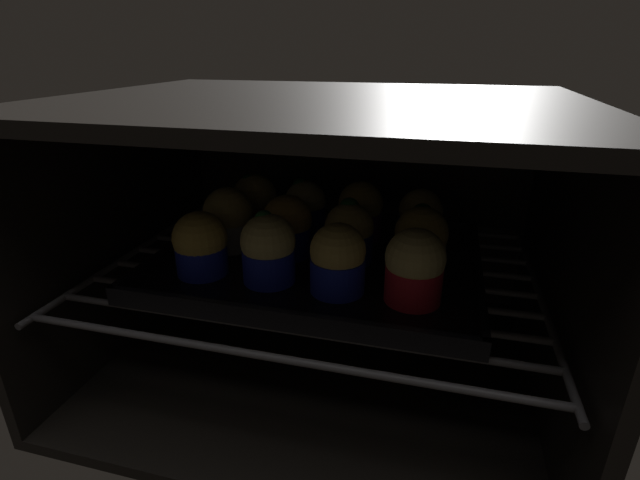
{
  "coord_description": "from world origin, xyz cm",
  "views": [
    {
      "loc": [
        14.31,
        -31.14,
        40.81
      ],
      "look_at": [
        0.0,
        22.85,
        17.59
      ],
      "focal_mm": 26.24,
      "sensor_mm": 36.0,
      "label": 1
    }
  ],
  "objects_px": {
    "muffin_row0_col2": "(338,260)",
    "muffin_row2_col0": "(255,202)",
    "muffin_row2_col1": "(305,208)",
    "muffin_row1_col2": "(349,234)",
    "baking_tray": "(320,260)",
    "muffin_row0_col0": "(201,245)",
    "muffin_row0_col3": "(415,267)",
    "muffin_row1_col0": "(229,219)",
    "muffin_row1_col1": "(287,227)",
    "muffin_row1_col3": "(421,239)",
    "muffin_row2_col3": "(420,218)",
    "muffin_row2_col2": "(360,211)",
    "muffin_row0_col1": "(268,249)"
  },
  "relations": [
    {
      "from": "muffin_row0_col2",
      "to": "baking_tray",
      "type": "bearing_deg",
      "value": 116.94
    },
    {
      "from": "muffin_row1_col0",
      "to": "muffin_row2_col1",
      "type": "height_order",
      "value": "muffin_row1_col0"
    },
    {
      "from": "muffin_row2_col1",
      "to": "muffin_row2_col2",
      "type": "relative_size",
      "value": 0.96
    },
    {
      "from": "muffin_row0_col0",
      "to": "muffin_row1_col1",
      "type": "height_order",
      "value": "muffin_row1_col1"
    },
    {
      "from": "muffin_row1_col1",
      "to": "muffin_row1_col2",
      "type": "xyz_separation_m",
      "value": [
        0.08,
        0.0,
        -0.0
      ]
    },
    {
      "from": "muffin_row1_col2",
      "to": "muffin_row2_col2",
      "type": "distance_m",
      "value": 0.08
    },
    {
      "from": "muffin_row2_col2",
      "to": "muffin_row0_col0",
      "type": "bearing_deg",
      "value": -135.51
    },
    {
      "from": "muffin_row0_col3",
      "to": "muffin_row1_col0",
      "type": "distance_m",
      "value": 0.27
    },
    {
      "from": "muffin_row1_col1",
      "to": "muffin_row2_col1",
      "type": "xyz_separation_m",
      "value": [
        -0.0,
        0.09,
        -0.0
      ]
    },
    {
      "from": "muffin_row0_col1",
      "to": "muffin_row1_col0",
      "type": "relative_size",
      "value": 1.01
    },
    {
      "from": "muffin_row1_col1",
      "to": "muffin_row2_col1",
      "type": "distance_m",
      "value": 0.09
    },
    {
      "from": "baking_tray",
      "to": "muffin_row0_col2",
      "type": "distance_m",
      "value": 0.1
    },
    {
      "from": "muffin_row0_col3",
      "to": "baking_tray",
      "type": "bearing_deg",
      "value": 146.51
    },
    {
      "from": "baking_tray",
      "to": "muffin_row1_col3",
      "type": "distance_m",
      "value": 0.13
    },
    {
      "from": "muffin_row1_col3",
      "to": "muffin_row2_col0",
      "type": "relative_size",
      "value": 0.97
    },
    {
      "from": "muffin_row0_col1",
      "to": "muffin_row1_col2",
      "type": "xyz_separation_m",
      "value": [
        0.08,
        0.08,
        -0.0
      ]
    },
    {
      "from": "muffin_row0_col1",
      "to": "muffin_row2_col0",
      "type": "relative_size",
      "value": 1.03
    },
    {
      "from": "muffin_row0_col0",
      "to": "muffin_row1_col3",
      "type": "height_order",
      "value": "muffin_row1_col3"
    },
    {
      "from": "muffin_row1_col1",
      "to": "muffin_row1_col3",
      "type": "bearing_deg",
      "value": 0.79
    },
    {
      "from": "muffin_row0_col1",
      "to": "muffin_row2_col3",
      "type": "bearing_deg",
      "value": 45.74
    },
    {
      "from": "muffin_row1_col1",
      "to": "muffin_row2_col3",
      "type": "distance_m",
      "value": 0.19
    },
    {
      "from": "muffin_row2_col1",
      "to": "muffin_row2_col3",
      "type": "relative_size",
      "value": 1.04
    },
    {
      "from": "muffin_row2_col3",
      "to": "muffin_row1_col0",
      "type": "bearing_deg",
      "value": -160.85
    },
    {
      "from": "muffin_row2_col1",
      "to": "muffin_row1_col1",
      "type": "bearing_deg",
      "value": -88.83
    },
    {
      "from": "baking_tray",
      "to": "muffin_row1_col3",
      "type": "relative_size",
      "value": 5.03
    },
    {
      "from": "muffin_row0_col0",
      "to": "muffin_row2_col0",
      "type": "relative_size",
      "value": 0.94
    },
    {
      "from": "muffin_row1_col0",
      "to": "muffin_row2_col3",
      "type": "distance_m",
      "value": 0.26
    },
    {
      "from": "muffin_row0_col1",
      "to": "muffin_row0_col2",
      "type": "height_order",
      "value": "muffin_row0_col1"
    },
    {
      "from": "muffin_row0_col2",
      "to": "muffin_row2_col1",
      "type": "bearing_deg",
      "value": 117.41
    },
    {
      "from": "muffin_row0_col0",
      "to": "muffin_row1_col1",
      "type": "bearing_deg",
      "value": 43.67
    },
    {
      "from": "muffin_row1_col1",
      "to": "muffin_row2_col3",
      "type": "xyz_separation_m",
      "value": [
        0.16,
        0.09,
        -0.0
      ]
    },
    {
      "from": "muffin_row0_col0",
      "to": "muffin_row0_col2",
      "type": "relative_size",
      "value": 0.97
    },
    {
      "from": "muffin_row0_col3",
      "to": "muffin_row1_col3",
      "type": "bearing_deg",
      "value": 89.05
    },
    {
      "from": "muffin_row0_col2",
      "to": "muffin_row2_col0",
      "type": "distance_m",
      "value": 0.23
    },
    {
      "from": "muffin_row1_col3",
      "to": "muffin_row2_col2",
      "type": "height_order",
      "value": "muffin_row2_col2"
    },
    {
      "from": "muffin_row2_col0",
      "to": "muffin_row2_col3",
      "type": "height_order",
      "value": "muffin_row2_col0"
    },
    {
      "from": "muffin_row0_col3",
      "to": "muffin_row1_col1",
      "type": "relative_size",
      "value": 1.02
    },
    {
      "from": "muffin_row1_col1",
      "to": "muffin_row0_col3",
      "type": "bearing_deg",
      "value": -25.67
    },
    {
      "from": "muffin_row2_col1",
      "to": "muffin_row2_col3",
      "type": "xyz_separation_m",
      "value": [
        0.17,
        0.0,
        -0.0
      ]
    },
    {
      "from": "muffin_row1_col2",
      "to": "muffin_row2_col1",
      "type": "bearing_deg",
      "value": 134.1
    },
    {
      "from": "muffin_row2_col0",
      "to": "muffin_row0_col3",
      "type": "bearing_deg",
      "value": -33.4
    },
    {
      "from": "baking_tray",
      "to": "muffin_row2_col0",
      "type": "distance_m",
      "value": 0.15
    },
    {
      "from": "muffin_row1_col0",
      "to": "muffin_row1_col1",
      "type": "height_order",
      "value": "muffin_row1_col0"
    },
    {
      "from": "muffin_row0_col1",
      "to": "muffin_row0_col3",
      "type": "height_order",
      "value": "muffin_row0_col1"
    },
    {
      "from": "muffin_row0_col0",
      "to": "muffin_row2_col1",
      "type": "xyz_separation_m",
      "value": [
        0.08,
        0.17,
        -0.0
      ]
    },
    {
      "from": "muffin_row0_col1",
      "to": "muffin_row2_col3",
      "type": "distance_m",
      "value": 0.23
    },
    {
      "from": "muffin_row1_col2",
      "to": "muffin_row2_col0",
      "type": "relative_size",
      "value": 0.99
    },
    {
      "from": "muffin_row0_col3",
      "to": "muffin_row2_col1",
      "type": "distance_m",
      "value": 0.24
    },
    {
      "from": "muffin_row0_col3",
      "to": "muffin_row2_col2",
      "type": "distance_m",
      "value": 0.19
    },
    {
      "from": "muffin_row0_col2",
      "to": "muffin_row2_col2",
      "type": "xyz_separation_m",
      "value": [
        -0.0,
        0.16,
        0.0
      ]
    }
  ]
}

